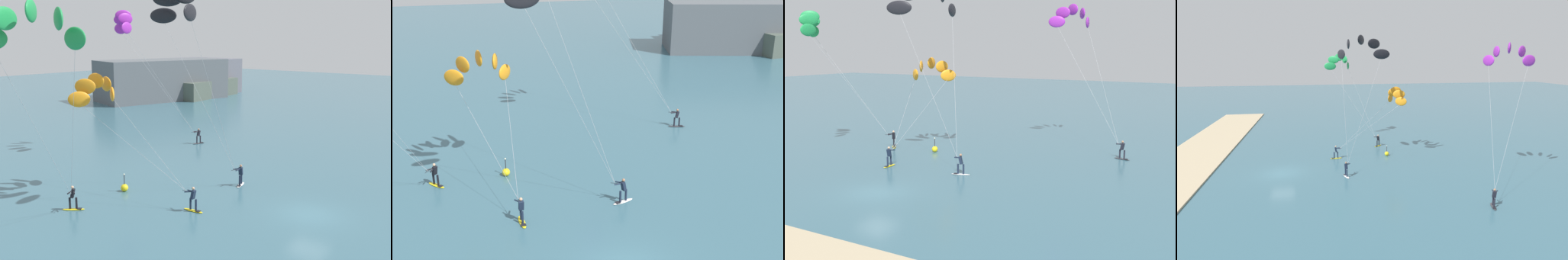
# 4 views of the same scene
# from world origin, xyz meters

# --- Properties ---
(kitesurfer_far_out) EXTENTS (4.74, 9.71, 8.86)m
(kitesurfer_far_out) POSITION_xyz_m (-5.48, 13.91, 7.40)
(kitesurfer_far_out) COLOR yellow
(kitesurfer_far_out) RESTS_ON ground
(marker_buoy) EXTENTS (0.56, 0.56, 1.38)m
(marker_buoy) POSITION_xyz_m (-4.33, 12.93, 0.30)
(marker_buoy) COLOR yellow
(marker_buoy) RESTS_ON ground
(distant_headland) EXTENTS (32.82, 18.32, 7.36)m
(distant_headland) POSITION_xyz_m (41.84, 48.90, 3.28)
(distant_headland) COLOR #4C564C
(distant_headland) RESTS_ON ground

